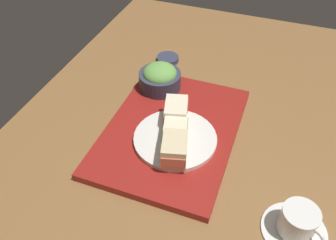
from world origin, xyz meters
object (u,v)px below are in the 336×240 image
at_px(sandwich_plate, 175,139).
at_px(sandwich_far, 175,149).
at_px(small_sauce_dish, 168,59).
at_px(sandwich_middle, 175,131).
at_px(coffee_cup, 298,224).
at_px(sandwich_near, 176,111).
at_px(salad_bowl, 160,78).

distance_m(sandwich_plate, sandwich_far, 0.07).
height_order(sandwich_plate, small_sauce_dish, sandwich_plate).
xyz_separation_m(sandwich_middle, sandwich_far, (0.06, 0.02, 0.01)).
bearing_deg(sandwich_middle, coffee_cup, 65.66).
height_order(sandwich_plate, sandwich_middle, sandwich_middle).
distance_m(sandwich_near, sandwich_far, 0.13).
height_order(sandwich_middle, salad_bowl, salad_bowl).
xyz_separation_m(sandwich_near, coffee_cup, (0.20, 0.32, -0.03)).
xyz_separation_m(sandwich_plate, sandwich_near, (-0.06, -0.02, 0.03)).
height_order(sandwich_plate, sandwich_near, sandwich_near).
bearing_deg(sandwich_middle, sandwich_plate, 0.00).
xyz_separation_m(sandwich_plate, sandwich_middle, (0.00, 0.00, 0.03)).
xyz_separation_m(sandwich_middle, salad_bowl, (-0.19, -0.11, 0.00)).
bearing_deg(sandwich_near, sandwich_middle, 17.78).
distance_m(salad_bowl, coffee_cup, 0.53).
bearing_deg(sandwich_plate, salad_bowl, -149.00).
distance_m(sandwich_middle, sandwich_far, 0.07).
bearing_deg(sandwich_far, coffee_cup, 75.25).
height_order(sandwich_far, coffee_cup, sandwich_far).
distance_m(sandwich_middle, coffee_cup, 0.34).
bearing_deg(sandwich_middle, sandwich_near, -162.22).
distance_m(sandwich_far, coffee_cup, 0.30).
xyz_separation_m(sandwich_plate, small_sauce_dish, (-0.36, -0.15, -0.02)).
bearing_deg(coffee_cup, sandwich_far, -104.75).
bearing_deg(sandwich_far, salad_bowl, -152.04).
relative_size(sandwich_near, sandwich_middle, 1.01).
xyz_separation_m(sandwich_near, sandwich_middle, (0.06, 0.02, -0.00)).
relative_size(sandwich_near, sandwich_far, 1.01).
bearing_deg(coffee_cup, salad_bowl, -127.98).
bearing_deg(small_sauce_dish, sandwich_middle, 22.99).
bearing_deg(sandwich_near, coffee_cup, 58.29).
height_order(sandwich_plate, sandwich_far, sandwich_far).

